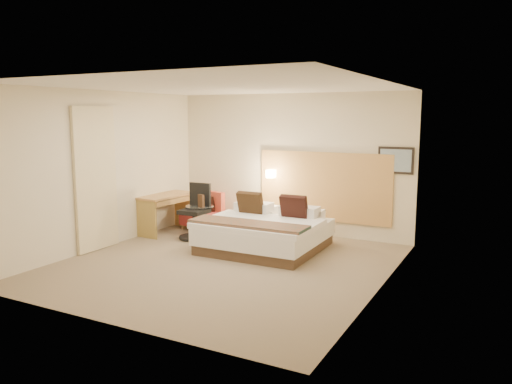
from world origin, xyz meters
The scene contains 19 objects.
floor centered at (0.00, 0.00, -0.01)m, with size 4.80×5.00×0.02m, color #776650.
ceiling centered at (0.00, 0.00, 2.71)m, with size 4.80×5.00×0.02m, color silver.
wall_back centered at (0.00, 2.51, 1.35)m, with size 4.80×0.02×2.70m, color beige.
wall_front centered at (0.00, -2.51, 1.35)m, with size 4.80×0.02×2.70m, color beige.
wall_left centered at (-2.41, 0.00, 1.35)m, with size 0.02×5.00×2.70m, color beige.
wall_right centered at (2.41, 0.00, 1.35)m, with size 0.02×5.00×2.70m, color beige.
headboard_panel centered at (0.70, 2.47, 0.95)m, with size 2.60×0.04×1.30m, color tan.
art_frame centered at (2.02, 2.48, 1.50)m, with size 0.62×0.03×0.47m, color black.
art_canvas centered at (2.02, 2.46, 1.50)m, with size 0.54×0.01×0.39m, color #7890A5.
lamp_arm centered at (-0.35, 2.42, 1.15)m, with size 0.02×0.02×0.12m, color silver.
lamp_shade centered at (-0.35, 2.36, 1.15)m, with size 0.15×0.15×0.15m, color #FFEDC6.
curtain centered at (-2.36, -0.25, 1.22)m, with size 0.06×0.90×2.42m, color beige.
bottle_a centered at (-1.40, 1.35, 0.70)m, with size 0.06×0.06×0.21m, color #7CA3C0.
menu_folder centered at (-1.23, 1.22, 0.71)m, with size 0.14×0.05×0.24m, color #3B2618.
bed centered at (0.16, 1.10, 0.31)m, with size 1.97×1.89×0.94m.
lounge_chair centered at (-1.64, 1.93, 0.30)m, with size 0.86×0.80×0.75m.
side_table centered at (-1.33, 1.31, 0.33)m, with size 0.69×0.69×0.59m.
desk centered at (-2.11, 1.33, 0.59)m, with size 0.63×1.23×0.75m.
desk_chair centered at (-1.33, 1.19, 0.42)m, with size 0.58×0.58×1.02m.
Camera 1 is at (3.89, -6.36, 2.27)m, focal length 35.00 mm.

